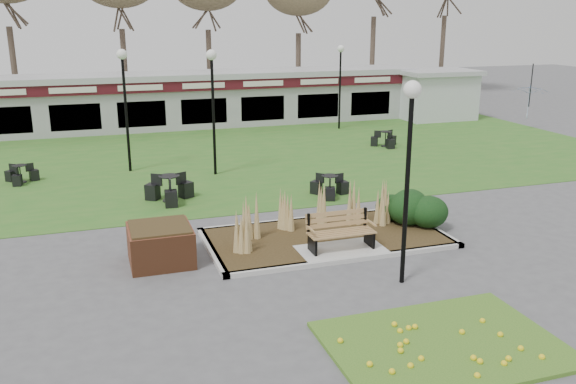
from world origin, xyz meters
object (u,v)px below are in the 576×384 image
object	(u,v)px
service_hut	(435,94)
bistro_set_a	(21,177)
lamp_post_mid_left	(124,83)
bistro_set_d	(385,141)
brick_planter	(161,244)
park_bench	(340,231)
lamp_post_near_left	(410,139)
bistro_set_b	(330,189)
lamp_post_mid_right	(212,85)
food_pavilion	(199,99)
bistro_set_c	(170,193)
patio_umbrella	(529,102)
lamp_post_far_right	(340,68)

from	to	relation	value
service_hut	bistro_set_a	world-z (taller)	service_hut
lamp_post_mid_left	bistro_set_d	bearing A→B (deg)	5.32
brick_planter	park_bench	bearing A→B (deg)	-9.69
lamp_post_near_left	lamp_post_mid_left	size ratio (longest dim) A/B	0.98
lamp_post_near_left	bistro_set_a	world-z (taller)	lamp_post_near_left
service_hut	bistro_set_b	bearing A→B (deg)	-132.37
bistro_set_b	bistro_set_d	distance (m)	8.61
lamp_post_mid_right	food_pavilion	bearing A→B (deg)	82.73
lamp_post_near_left	bistro_set_b	world-z (taller)	lamp_post_near_left
service_hut	bistro_set_b	distance (m)	17.64
lamp_post_mid_left	bistro_set_c	world-z (taller)	lamp_post_mid_left
lamp_post_mid_left	lamp_post_mid_right	xyz separation A→B (m)	(3.03, -1.53, 0.01)
food_pavilion	park_bench	bearing A→B (deg)	-90.00
park_bench	patio_umbrella	bearing A→B (deg)	38.55
park_bench	service_hut	distance (m)	22.32
lamp_post_far_right	patio_umbrella	size ratio (longest dim) A/B	1.85
lamp_post_near_left	bistro_set_d	world-z (taller)	lamp_post_near_left
bistro_set_a	patio_umbrella	xyz separation A→B (m)	(24.30, 2.93, 1.27)
bistro_set_b	lamp_post_mid_left	bearing A→B (deg)	137.40
park_bench	food_pavilion	xyz separation A→B (m)	(0.00, 19.71, 0.89)
service_hut	bistro_set_a	size ratio (longest dim) A/B	3.69
food_pavilion	service_hut	bearing A→B (deg)	-8.27
patio_umbrella	bistro_set_d	bearing A→B (deg)	-171.40
service_hut	lamp_post_mid_right	world-z (taller)	lamp_post_mid_right
brick_planter	service_hut	xyz separation A→B (m)	(17.90, 17.00, 0.97)
food_pavilion	bistro_set_d	bearing A→B (deg)	-49.49
lamp_post_mid_right	patio_umbrella	xyz separation A→B (m)	(17.39, 3.95, -1.89)
lamp_post_near_left	bistro_set_a	size ratio (longest dim) A/B	3.80
service_hut	lamp_post_near_left	distance (m)	23.74
brick_planter	patio_umbrella	distance (m)	23.69
bistro_set_b	patio_umbrella	world-z (taller)	patio_umbrella
lamp_post_mid_left	patio_umbrella	size ratio (longest dim) A/B	1.96
bistro_set_d	lamp_post_near_left	bearing A→B (deg)	-115.57
lamp_post_far_right	bistro_set_d	world-z (taller)	lamp_post_far_right
bistro_set_b	park_bench	bearing A→B (deg)	-109.08
bistro_set_a	lamp_post_far_right	bearing A→B (deg)	23.33
lamp_post_mid_right	service_hut	bearing A→B (deg)	31.01
lamp_post_near_left	patio_umbrella	distance (m)	21.46
bistro_set_b	patio_umbrella	distance (m)	16.48
park_bench	lamp_post_far_right	world-z (taller)	lamp_post_far_right
bistro_set_b	patio_umbrella	size ratio (longest dim) A/B	0.55
lamp_post_near_left	bistro_set_b	xyz separation A→B (m)	(1.01, 6.87, -3.05)
lamp_post_near_left	bistro_set_a	bearing A→B (deg)	126.81
brick_planter	service_hut	distance (m)	24.71
lamp_post_mid_right	bistro_set_a	bearing A→B (deg)	171.62
park_bench	brick_planter	world-z (taller)	park_bench
lamp_post_near_left	bistro_set_b	bearing A→B (deg)	81.61
bistro_set_a	lamp_post_mid_right	bearing A→B (deg)	-8.38
brick_planter	bistro_set_c	world-z (taller)	brick_planter
lamp_post_mid_left	bistro_set_b	bearing A→B (deg)	-42.60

